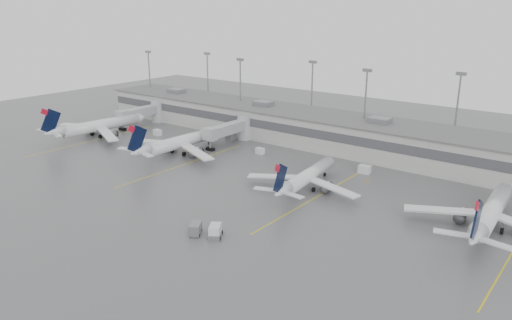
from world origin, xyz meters
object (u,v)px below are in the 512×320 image
Objects in this scene: jet_far_left at (97,126)px; jet_mid_right at (306,177)px; jet_far_right at (491,213)px; baggage_tug at (215,232)px; jet_mid_left at (179,142)px.

jet_mid_right is (68.46, 0.09, -0.48)m from jet_far_left.
jet_far_right reaches higher than baggage_tug.
jet_mid_right is at bearing 5.49° from jet_far_left.
jet_mid_left is (30.45, 1.99, -0.08)m from jet_far_left.
jet_mid_left reaches higher than jet_mid_right.
jet_far_left is 102.39m from jet_far_right.
jet_far_left is at bearing -175.02° from jet_mid_left.
jet_mid_left reaches higher than baggage_tug.
jet_far_left is 68.46m from jet_mid_right.
jet_mid_left is 38.06m from jet_mid_right.
jet_mid_right is 7.27× the size of baggage_tug.
jet_far_left reaches higher than jet_mid_right.
baggage_tug is (-0.20, -27.06, -1.93)m from jet_mid_right.
jet_far_left is 8.55× the size of baggage_tug.
jet_mid_right is (38.01, -1.90, -0.40)m from jet_mid_left.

